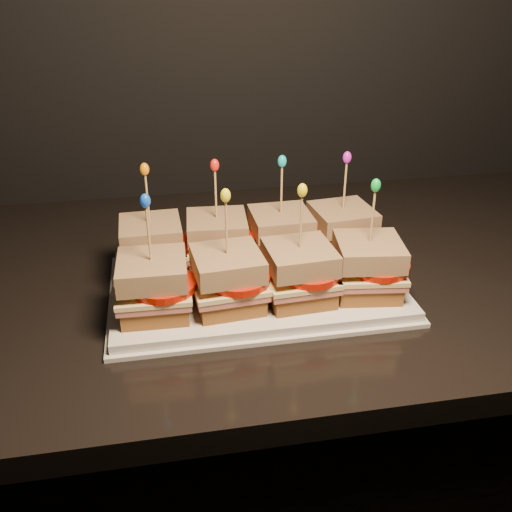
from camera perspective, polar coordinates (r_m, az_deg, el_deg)
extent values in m
cube|color=black|center=(1.13, -12.20, -22.42)|extent=(2.21, 0.60, 0.84)
cube|color=black|center=(0.85, -15.09, -3.20)|extent=(2.25, 0.64, 0.03)
cube|color=white|center=(0.78, 0.00, -2.99)|extent=(0.38, 0.24, 0.02)
cube|color=white|center=(0.78, 0.00, -3.37)|extent=(0.39, 0.25, 0.01)
cube|color=brown|center=(0.81, -10.21, -0.66)|extent=(0.08, 0.08, 0.02)
cube|color=#C3635A|center=(0.80, -10.30, 0.29)|extent=(0.09, 0.09, 0.01)
cube|color=#FAE298|center=(0.80, -10.34, 0.73)|extent=(0.09, 0.09, 0.01)
cylinder|color=red|center=(0.79, -9.51, 1.09)|extent=(0.08, 0.08, 0.01)
cube|color=#5C300E|center=(0.79, -10.50, 2.41)|extent=(0.08, 0.08, 0.03)
cylinder|color=tan|center=(0.77, -10.78, 5.36)|extent=(0.00, 0.00, 0.09)
ellipsoid|color=orange|center=(0.75, -11.08, 8.52)|extent=(0.01, 0.01, 0.02)
cube|color=brown|center=(0.81, -3.83, -0.13)|extent=(0.09, 0.09, 0.02)
cube|color=#C3635A|center=(0.80, -3.86, 0.82)|extent=(0.09, 0.09, 0.01)
cube|color=#FAE298|center=(0.80, -3.88, 1.27)|extent=(0.10, 0.09, 0.01)
cylinder|color=red|center=(0.79, -2.98, 1.63)|extent=(0.08, 0.08, 0.01)
cube|color=#5C300E|center=(0.79, -3.94, 2.94)|extent=(0.09, 0.09, 0.03)
cylinder|color=tan|center=(0.77, -4.04, 5.89)|extent=(0.00, 0.00, 0.09)
ellipsoid|color=red|center=(0.76, -4.16, 9.05)|extent=(0.01, 0.01, 0.02)
cube|color=brown|center=(0.82, 2.43, 0.40)|extent=(0.08, 0.08, 0.02)
cube|color=#C3635A|center=(0.82, 2.45, 1.33)|extent=(0.09, 0.09, 0.01)
cube|color=#FAE298|center=(0.81, 2.46, 1.77)|extent=(0.09, 0.09, 0.01)
cylinder|color=red|center=(0.81, 3.39, 2.13)|extent=(0.08, 0.08, 0.01)
cube|color=#5C300E|center=(0.80, 2.49, 3.43)|extent=(0.08, 0.08, 0.03)
cylinder|color=tan|center=(0.79, 2.56, 6.34)|extent=(0.00, 0.00, 0.09)
ellipsoid|color=#12B6B9|center=(0.77, 2.63, 9.45)|extent=(0.01, 0.01, 0.02)
cube|color=brown|center=(0.85, 8.42, 0.89)|extent=(0.09, 0.09, 0.02)
cube|color=#C3635A|center=(0.84, 8.49, 1.81)|extent=(0.10, 0.09, 0.01)
cube|color=#FAE298|center=(0.84, 8.52, 2.24)|extent=(0.10, 0.10, 0.01)
cylinder|color=red|center=(0.83, 9.47, 2.59)|extent=(0.08, 0.08, 0.01)
cube|color=#5C300E|center=(0.83, 8.64, 3.86)|extent=(0.09, 0.09, 0.03)
cylinder|color=tan|center=(0.81, 8.86, 6.69)|extent=(0.00, 0.00, 0.09)
ellipsoid|color=#CE1CCB|center=(0.80, 9.10, 9.71)|extent=(0.01, 0.01, 0.02)
cube|color=brown|center=(0.71, -10.03, -4.74)|extent=(0.08, 0.08, 0.02)
cube|color=#C3635A|center=(0.71, -10.13, -3.71)|extent=(0.09, 0.09, 0.01)
cube|color=#FAE298|center=(0.70, -10.18, -3.23)|extent=(0.09, 0.09, 0.01)
cylinder|color=red|center=(0.69, -9.23, -2.86)|extent=(0.08, 0.08, 0.01)
cube|color=#5C300E|center=(0.69, -10.35, -1.39)|extent=(0.08, 0.08, 0.03)
cylinder|color=tan|center=(0.67, -10.67, 1.89)|extent=(0.00, 0.00, 0.09)
ellipsoid|color=blue|center=(0.65, -11.01, 5.45)|extent=(0.01, 0.01, 0.02)
cube|color=brown|center=(0.72, -2.79, -4.12)|extent=(0.09, 0.09, 0.02)
cube|color=#C3635A|center=(0.71, -2.82, -3.08)|extent=(0.09, 0.09, 0.01)
cube|color=#FAE298|center=(0.71, -2.83, -2.60)|extent=(0.10, 0.09, 0.01)
cylinder|color=red|center=(0.70, -1.81, -2.23)|extent=(0.08, 0.08, 0.01)
cube|color=#5C300E|center=(0.69, -2.88, -0.76)|extent=(0.09, 0.09, 0.03)
cylinder|color=tan|center=(0.67, -2.97, 2.52)|extent=(0.00, 0.00, 0.09)
ellipsoid|color=yellow|center=(0.66, -3.07, 6.07)|extent=(0.01, 0.01, 0.02)
cube|color=brown|center=(0.73, 4.25, -3.44)|extent=(0.08, 0.08, 0.02)
cube|color=#C3635A|center=(0.73, 4.29, -2.43)|extent=(0.09, 0.09, 0.01)
cube|color=#FAE298|center=(0.72, 4.31, -1.95)|extent=(0.09, 0.09, 0.01)
cylinder|color=red|center=(0.72, 5.38, -1.57)|extent=(0.08, 0.08, 0.01)
cube|color=#5C300E|center=(0.71, 4.38, -0.13)|extent=(0.09, 0.09, 0.03)
cylinder|color=tan|center=(0.69, 4.51, 3.09)|extent=(0.00, 0.00, 0.09)
ellipsoid|color=yellow|center=(0.67, 4.65, 6.57)|extent=(0.01, 0.01, 0.02)
cube|color=brown|center=(0.76, 10.90, -2.76)|extent=(0.09, 0.09, 0.02)
cube|color=#C3635A|center=(0.75, 11.01, -1.77)|extent=(0.10, 0.10, 0.01)
cube|color=#FAE298|center=(0.75, 11.05, -1.30)|extent=(0.10, 0.10, 0.01)
cylinder|color=red|center=(0.74, 12.13, -0.93)|extent=(0.08, 0.08, 0.01)
cube|color=#5C300E|center=(0.74, 11.23, 0.46)|extent=(0.09, 0.09, 0.03)
cylinder|color=tan|center=(0.72, 11.55, 3.57)|extent=(0.00, 0.00, 0.09)
ellipsoid|color=green|center=(0.70, 11.90, 6.93)|extent=(0.01, 0.01, 0.02)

